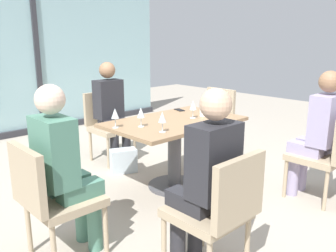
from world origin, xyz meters
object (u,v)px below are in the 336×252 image
chair_side_end (51,195)px  wine_glass_3 (162,118)px  chair_far_right (213,117)px  person_near_window (112,108)px  wine_glass_2 (141,113)px  person_side_end (63,164)px  handbag_1 (124,161)px  coffee_cup (203,112)px  wine_glass_4 (115,114)px  person_front_left (206,173)px  chair_front_right (328,152)px  cell_phone_on_table (179,110)px  dining_table_main (175,137)px  chair_near_window (107,122)px  wine_glass_1 (206,102)px  person_front_right (318,129)px  chair_front_left (218,208)px  wine_glass_0 (193,106)px

chair_side_end → wine_glass_3: (1.10, 0.06, 0.37)m
chair_far_right → person_near_window: bearing=152.3°
wine_glass_2 → person_near_window: bearing=69.0°
person_side_end → handbag_1: bearing=39.4°
chair_side_end → coffee_cup: size_ratio=9.67×
chair_side_end → wine_glass_4: wine_glass_4 is taller
person_front_left → handbag_1: 2.04m
chair_front_right → person_side_end: size_ratio=0.69×
chair_front_right → chair_far_right: same height
coffee_cup → cell_phone_on_table: bearing=84.4°
handbag_1 → cell_phone_on_table: bearing=-13.7°
dining_table_main → wine_glass_3: size_ratio=7.39×
dining_table_main → wine_glass_4: wine_glass_4 is taller
chair_near_window → person_near_window: (-0.00, -0.11, 0.20)m
dining_table_main → person_side_end: size_ratio=1.09×
cell_phone_on_table → handbag_1: cell_phone_on_table is taller
dining_table_main → wine_glass_1: wine_glass_1 is taller
chair_far_right → person_front_right: (-0.40, -1.61, 0.20)m
coffee_cup → person_side_end: bearing=-171.9°
dining_table_main → person_near_window: bearing=90.0°
chair_far_right → wine_glass_4: size_ratio=4.70×
person_front_right → chair_near_window: bearing=109.2°
chair_near_window → chair_far_right: size_ratio=1.00×
wine_glass_2 → wine_glass_4: same height
wine_glass_4 → chair_front_left: bearing=-98.1°
coffee_cup → chair_front_right: bearing=-68.2°
person_front_left → chair_far_right: bearing=38.4°
person_near_window → wine_glass_4: size_ratio=6.81×
chair_front_left → wine_glass_3: size_ratio=4.70×
chair_far_right → wine_glass_2: (-1.64, -0.46, 0.37)m
person_side_end → dining_table_main: bearing=13.0°
chair_side_end → wine_glass_1: 2.02m
chair_front_left → person_front_left: person_front_left is taller
chair_front_left → person_near_window: (0.82, 2.36, 0.20)m
chair_near_window → person_side_end: bearing=-132.0°
chair_front_left → person_front_left: 0.23m
wine_glass_4 → cell_phone_on_table: 1.04m
chair_near_window → handbag_1: size_ratio=2.90×
chair_front_left → wine_glass_3: wine_glass_3 is taller
person_front_left → chair_front_right: bearing=-3.8°
wine_glass_0 → handbag_1: bearing=113.7°
wine_glass_3 → wine_glass_4: 0.47m
person_front_right → wine_glass_4: person_front_right is taller
chair_far_right → wine_glass_0: wine_glass_0 is taller
chair_front_right → person_front_right: (-0.00, 0.11, 0.20)m
person_near_window → chair_side_end: bearing=-136.3°
wine_glass_1 → wine_glass_3: bearing=-165.0°
chair_front_left → wine_glass_3: 1.12m
wine_glass_1 → coffee_cup: size_ratio=2.06×
chair_front_right → wine_glass_0: bearing=117.8°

